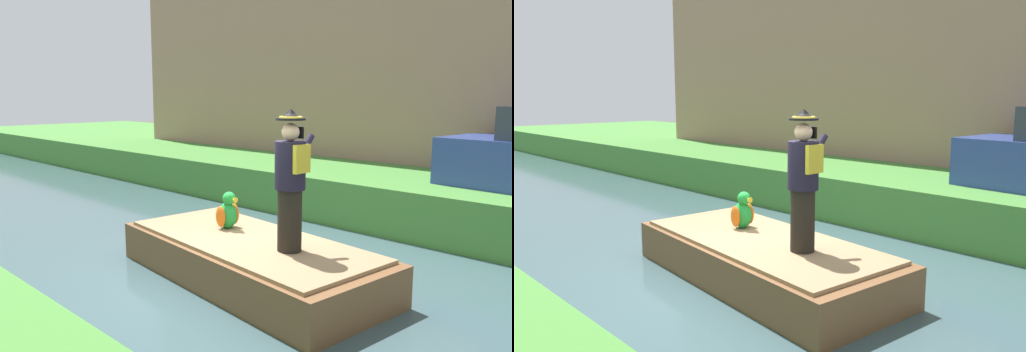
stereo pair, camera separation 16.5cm
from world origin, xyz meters
The scene contains 7 objects.
ground_plane centered at (0.00, 0.00, 0.00)m, with size 80.00×80.00×0.00m, color #4C4742.
canal_water centered at (0.00, 0.00, 0.05)m, with size 6.47×48.00×0.10m, color #3D565B.
grass_bank_far centered at (7.91, 0.00, 0.51)m, with size 9.36×48.00×1.03m, color #478438.
boat centered at (0.00, -0.09, 0.40)m, with size 2.21×4.36×0.61m.
person_pirate centered at (-0.03, -0.89, 1.64)m, with size 0.61×0.42×1.85m.
parrot_plush centered at (0.17, 0.54, 0.95)m, with size 0.36×0.35×0.57m.
building_row centered at (8.91, 2.85, 4.39)m, with size 5.06×17.51×6.72m, color #9E7560.
Camera 2 is at (-4.81, -5.21, 2.74)m, focal length 35.80 mm.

